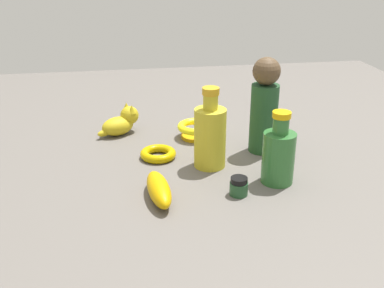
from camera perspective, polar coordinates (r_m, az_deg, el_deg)
ground at (r=1.22m, az=0.00°, el=-1.94°), size 2.00×2.00×0.00m
bottle_tall at (r=1.15m, az=2.25°, el=1.10°), size 0.08×0.08×0.21m
bangle at (r=1.22m, az=-4.22°, el=-1.22°), size 0.10×0.10×0.02m
cat_figurine at (r=1.39m, az=-8.74°, el=2.71°), size 0.13×0.11×0.09m
bottle_short at (r=1.09m, az=10.68°, el=-1.29°), size 0.08×0.08×0.18m
nail_polish_jar at (r=1.05m, az=5.82°, el=-5.23°), size 0.04×0.04×0.04m
person_figure_adult at (r=1.24m, az=8.96°, el=4.69°), size 0.08×0.08×0.26m
banana at (r=1.02m, az=-4.14°, el=-5.62°), size 0.06×0.16×0.05m
bowl at (r=1.34m, az=0.49°, el=1.89°), size 0.11×0.11×0.04m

